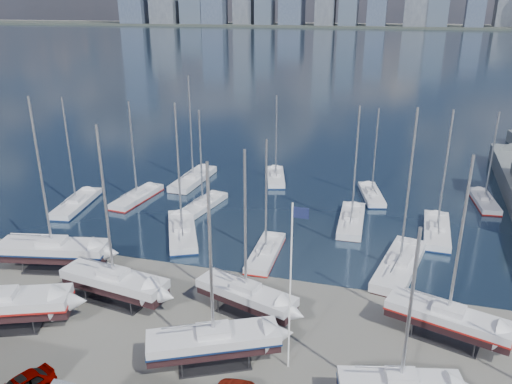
% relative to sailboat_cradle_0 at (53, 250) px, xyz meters
% --- Properties ---
extents(ground, '(1400.00, 1400.00, 0.00)m').
position_rel_sailboat_cradle_0_xyz_m(ground, '(19.68, -5.73, -2.15)').
color(ground, '#605E59').
rests_on(ground, ground).
extents(water, '(1400.00, 600.00, 0.40)m').
position_rel_sailboat_cradle_0_xyz_m(water, '(19.68, 304.27, -2.30)').
color(water, '#1B303E').
rests_on(water, ground).
extents(far_shore, '(1400.00, 80.00, 2.20)m').
position_rel_sailboat_cradle_0_xyz_m(far_shore, '(19.68, 564.27, -1.05)').
color(far_shore, '#2D332D').
rests_on(far_shore, ground).
extents(sailboat_cradle_0, '(11.31, 5.11, 17.53)m').
position_rel_sailboat_cradle_0_xyz_m(sailboat_cradle_0, '(0.00, 0.00, 0.00)').
color(sailboat_cradle_0, '#2D2D33').
rests_on(sailboat_cradle_0, ground).
extents(sailboat_cradle_1, '(11.56, 7.06, 17.94)m').
position_rel_sailboat_cradle_0_xyz_m(sailboat_cradle_1, '(2.00, -9.56, 0.02)').
color(sailboat_cradle_1, '#2D2D33').
rests_on(sailboat_cradle_1, ground).
extents(sailboat_cradle_2, '(10.32, 4.28, 16.32)m').
position_rel_sailboat_cradle_0_xyz_m(sailboat_cradle_2, '(9.03, -3.67, -0.06)').
color(sailboat_cradle_2, '#2D2D33').
rests_on(sailboat_cradle_2, ground).
extents(sailboat_cradle_3, '(10.00, 6.76, 15.84)m').
position_rel_sailboat_cradle_0_xyz_m(sailboat_cradle_3, '(20.40, -9.15, -0.09)').
color(sailboat_cradle_3, '#2D2D33').
rests_on(sailboat_cradle_3, ground).
extents(sailboat_cradle_4, '(9.38, 5.26, 14.86)m').
position_rel_sailboat_cradle_0_xyz_m(sailboat_cradle_4, '(20.89, -2.49, -0.13)').
color(sailboat_cradle_4, '#2D2D33').
rests_on(sailboat_cradle_4, ground).
extents(sailboat_cradle_6, '(9.89, 5.46, 15.45)m').
position_rel_sailboat_cradle_0_xyz_m(sailboat_cradle_6, '(37.19, -1.57, -0.11)').
color(sailboat_cradle_6, '#2D2D33').
rests_on(sailboat_cradle_6, ground).
extents(sailboat_moored_0, '(4.32, 10.46, 15.18)m').
position_rel_sailboat_cradle_0_xyz_m(sailboat_moored_0, '(-7.72, 14.98, -1.84)').
color(sailboat_moored_0, black).
rests_on(sailboat_moored_0, water).
extents(sailboat_moored_1, '(3.68, 9.73, 14.20)m').
position_rel_sailboat_cradle_0_xyz_m(sailboat_moored_1, '(-1.17, 19.40, -1.84)').
color(sailboat_moored_1, black).
rests_on(sailboat_moored_1, water).
extents(sailboat_moored_2, '(3.63, 11.13, 16.60)m').
position_rel_sailboat_cradle_0_xyz_m(sailboat_moored_2, '(3.49, 28.19, -1.83)').
color(sailboat_moored_2, black).
rests_on(sailboat_moored_2, water).
extents(sailboat_moored_3, '(7.40, 11.07, 16.17)m').
position_rel_sailboat_cradle_0_xyz_m(sailboat_moored_3, '(9.25, 10.68, -1.84)').
color(sailboat_moored_3, black).
rests_on(sailboat_moored_3, water).
extents(sailboat_moored_4, '(4.13, 9.33, 13.63)m').
position_rel_sailboat_cradle_0_xyz_m(sailboat_moored_4, '(8.58, 19.02, -1.83)').
color(sailboat_moored_4, black).
rests_on(sailboat_moored_4, water).
extents(sailboat_moored_5, '(4.77, 9.34, 13.45)m').
position_rel_sailboat_cradle_0_xyz_m(sailboat_moored_5, '(15.22, 32.53, -1.84)').
color(sailboat_moored_5, black).
rests_on(sailboat_moored_5, water).
extents(sailboat_moored_6, '(2.63, 9.02, 13.44)m').
position_rel_sailboat_cradle_0_xyz_m(sailboat_moored_6, '(19.88, 8.27, -1.84)').
color(sailboat_moored_6, black).
rests_on(sailboat_moored_6, water).
extents(sailboat_moored_7, '(3.09, 10.17, 15.25)m').
position_rel_sailboat_cradle_0_xyz_m(sailboat_moored_7, '(27.90, 19.07, -1.83)').
color(sailboat_moored_7, black).
rests_on(sailboat_moored_7, water).
extents(sailboat_moored_8, '(4.40, 9.06, 13.05)m').
position_rel_sailboat_cradle_0_xyz_m(sailboat_moored_8, '(29.74, 28.85, -1.84)').
color(sailboat_moored_8, black).
rests_on(sailboat_moored_8, water).
extents(sailboat_moored_9, '(5.59, 11.89, 17.31)m').
position_rel_sailboat_cradle_0_xyz_m(sailboat_moored_9, '(33.64, 9.11, -1.83)').
color(sailboat_moored_9, black).
rests_on(sailboat_moored_9, water).
extents(sailboat_moored_10, '(3.33, 10.39, 15.36)m').
position_rel_sailboat_cradle_0_xyz_m(sailboat_moored_10, '(37.74, 18.80, -1.84)').
color(sailboat_moored_10, black).
rests_on(sailboat_moored_10, water).
extents(sailboat_moored_11, '(3.30, 8.95, 13.08)m').
position_rel_sailboat_cradle_0_xyz_m(sailboat_moored_11, '(44.45, 30.50, -1.84)').
color(sailboat_moored_11, black).
rests_on(sailboat_moored_11, water).
extents(flagpole, '(1.15, 0.12, 13.12)m').
position_rel_sailboat_cradle_0_xyz_m(flagpole, '(25.87, -7.95, 5.48)').
color(flagpole, white).
rests_on(flagpole, ground).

